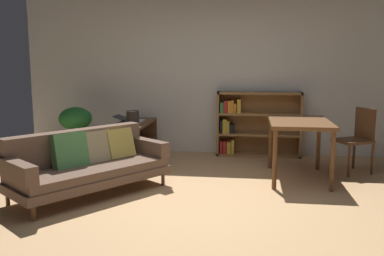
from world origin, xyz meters
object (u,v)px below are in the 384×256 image
at_px(desk_speaker, 133,118).
at_px(dining_chair_near, 357,137).
at_px(dining_table, 299,127).
at_px(fabric_couch, 87,162).
at_px(media_console, 134,142).
at_px(potted_floor_plant, 76,123).
at_px(open_laptop, 131,120).
at_px(bookshelf, 253,124).

distance_m(desk_speaker, dining_chair_near, 3.24).
distance_m(desk_speaker, dining_table, 2.42).
bearing_deg(fabric_couch, desk_speaker, 83.06).
relative_size(media_console, potted_floor_plant, 1.48).
relative_size(fabric_couch, dining_chair_near, 2.12).
bearing_deg(dining_chair_near, open_laptop, 174.28).
xyz_separation_m(fabric_couch, open_laptop, (0.04, 1.75, 0.27)).
height_order(media_console, open_laptop, open_laptop).
relative_size(media_console, desk_speaker, 5.92).
xyz_separation_m(media_console, bookshelf, (1.85, 0.72, 0.22)).
bearing_deg(bookshelf, fabric_couch, -130.05).
bearing_deg(potted_floor_plant, fabric_couch, -63.13).
xyz_separation_m(media_console, desk_speaker, (0.06, -0.21, 0.42)).
height_order(dining_table, dining_chair_near, dining_chair_near).
xyz_separation_m(open_laptop, dining_chair_near, (3.36, -0.34, -0.13)).
distance_m(media_console, bookshelf, 2.00).
bearing_deg(desk_speaker, bookshelf, 27.46).
bearing_deg(fabric_couch, dining_table, 20.74).
distance_m(fabric_couch, dining_table, 2.75).
distance_m(desk_speaker, potted_floor_plant, 1.07).
distance_m(potted_floor_plant, dining_chair_near, 4.26).
distance_m(media_console, open_laptop, 0.37).
bearing_deg(dining_table, desk_speaker, 169.58).
relative_size(potted_floor_plant, dining_table, 0.74).
xyz_separation_m(media_console, potted_floor_plant, (-0.96, 0.07, 0.28)).
height_order(open_laptop, bookshelf, bookshelf).
bearing_deg(media_console, potted_floor_plant, 176.03).
height_order(desk_speaker, potted_floor_plant, potted_floor_plant).
distance_m(open_laptop, desk_speaker, 0.38).
xyz_separation_m(open_laptop, dining_table, (2.51, -0.78, 0.05)).
bearing_deg(potted_floor_plant, open_laptop, 4.66).
bearing_deg(desk_speaker, media_console, 105.20).
height_order(fabric_couch, bookshelf, bookshelf).
bearing_deg(potted_floor_plant, bookshelf, 13.14).
bearing_deg(potted_floor_plant, dining_chair_near, -3.55).
distance_m(fabric_couch, dining_chair_near, 3.69).
bearing_deg(fabric_couch, open_laptop, 88.71).
height_order(fabric_couch, desk_speaker, desk_speaker).
distance_m(open_laptop, dining_table, 2.63).
bearing_deg(bookshelf, desk_speaker, -152.54).
relative_size(fabric_couch, media_console, 1.56).
relative_size(media_console, open_laptop, 2.74).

